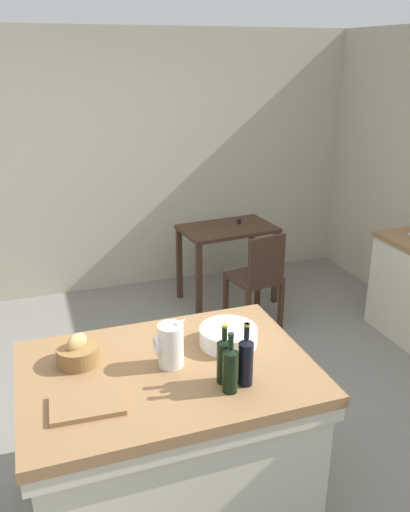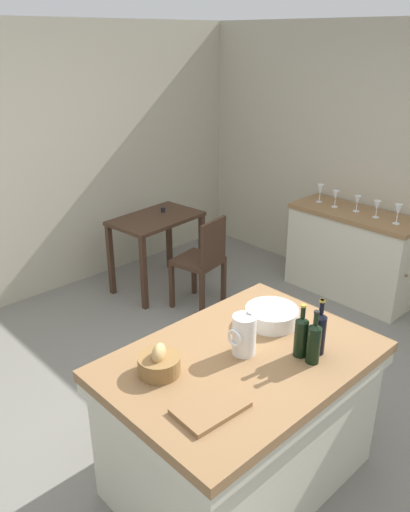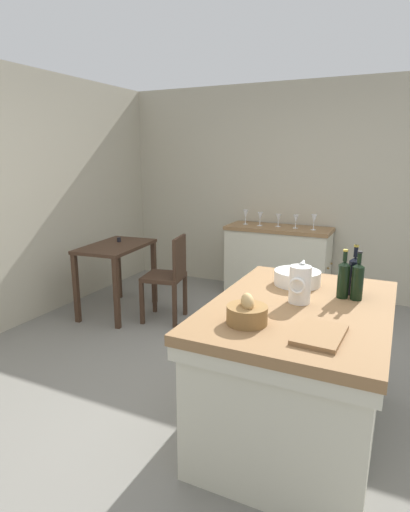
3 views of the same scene
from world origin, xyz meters
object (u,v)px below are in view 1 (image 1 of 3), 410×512
Objects in this scene: wooden_chair at (258,277)px; wine_bottle_green at (230,368)px; island_table at (169,432)px; bread_basket at (78,353)px; wine_bottle_amber at (224,359)px; writing_desk at (227,240)px; wine_bottle_dark at (246,360)px; cutting_board at (87,404)px; pitcher at (170,345)px; wash_bowl at (228,336)px.

wine_bottle_green is at bearing -118.20° from wooden_chair.
bread_basket is at bearing 155.23° from island_table.
writing_desk is at bearing 68.11° from wine_bottle_amber.
island_table is 0.67m from wine_bottle_dark.
island_table is 0.62m from cutting_board.
bread_basket is (-0.44, 0.17, -0.06)m from pitcher.
pitcher is 0.85× the size of wash_bowl.
cutting_board is at bearing -90.98° from bread_basket.
bread_basket is at bearing 148.55° from wine_bottle_dark.
pitcher is at bearing 136.77° from wine_bottle_dark.
wooden_chair is 2.29m from bread_basket.
pitcher reaches higher than wooden_chair.
wash_bowl is at bearing 15.27° from pitcher.
bread_basket reaches higher than writing_desk.
wine_bottle_dark reaches higher than wash_bowl.
island_table is 6.72× the size of bread_basket.
wine_bottle_dark is (-0.92, -2.57, 0.35)m from writing_desk.
pitcher is 0.48m from bread_basket.
island_table is 0.52m from pitcher.
wooden_chair is 2.21m from wine_bottle_amber.
bread_basket is at bearing -138.88° from wooden_chair.
cutting_board is (-0.80, -0.30, -0.04)m from wash_bowl.
wine_bottle_amber is (-0.15, -0.32, 0.08)m from wash_bowl.
cutting_board is at bearing 171.33° from wine_bottle_green.
writing_desk is 3.06× the size of wine_bottle_amber.
island_table is 5.47× the size of pitcher.
island_table is at bearing -163.12° from wash_bowl.
cutting_board reaches higher than writing_desk.
wine_bottle_amber is (-1.01, -2.52, 0.35)m from writing_desk.
pitcher is 0.40m from wine_bottle_dark.
wine_bottle_amber reaches higher than cutting_board.
pitcher is at bearing -164.73° from wash_bowl.
writing_desk is 0.66m from wooden_chair.
wine_bottle_dark reaches higher than cutting_board.
cutting_board is 1.07× the size of wine_bottle_green.
wine_bottle_amber is at bearing -119.21° from wooden_chair.
wooden_chair is 2.28m from wine_bottle_green.
wooden_chair is at bearing 61.80° from wine_bottle_green.
wine_bottle_green is at bearing -90.92° from wine_bottle_amber.
island_table is 2.64m from writing_desk.
wine_bottle_green is (-0.09, -0.03, -0.01)m from wine_bottle_dark.
wine_bottle_dark is 0.10m from wine_bottle_amber.
writing_desk is 2.88× the size of cutting_board.
wooden_chair is at bearing 52.86° from pitcher.
writing_desk is 2.76m from wine_bottle_dark.
wine_bottle_amber is (-1.05, -1.88, 0.49)m from wooden_chair.
bread_basket is (-0.79, 0.08, 0.01)m from wash_bowl.
bread_basket is 0.81m from wine_bottle_green.
cutting_board is 0.75m from wine_bottle_dark.
pitcher is (0.02, 0.02, 0.52)m from island_table.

